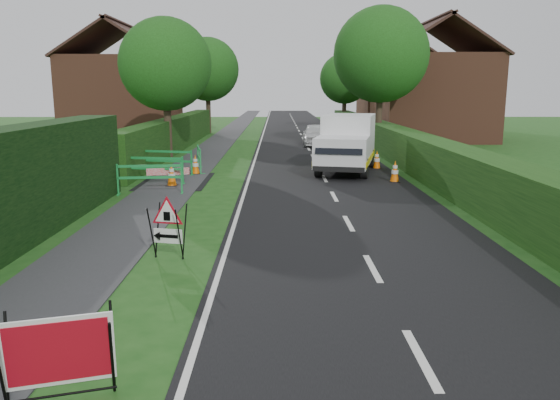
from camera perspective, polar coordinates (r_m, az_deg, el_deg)
name	(u,v)px	position (r m, az deg, el deg)	size (l,w,h in m)	color
ground	(235,289)	(9.36, -4.73, -9.20)	(120.00, 120.00, 0.00)	#1B4A15
road_surface	(299,132)	(43.89, 2.04, 7.13)	(6.00, 90.00, 0.02)	black
footpath	(231,132)	(44.01, -5.19, 7.10)	(2.00, 90.00, 0.02)	#2D2D30
hedge_west_far	(176,149)	(31.43, -10.82, 5.22)	(1.00, 24.00, 1.80)	#14380F
hedge_east	(403,163)	(25.61, 12.78, 3.76)	(1.20, 50.00, 1.50)	#14380F
house_west	(123,96)	(40.19, -16.04, 10.43)	(7.50, 7.40, 7.88)	brown
house_east_a	(432,96)	(38.15, 15.60, 10.42)	(7.50, 7.40, 7.88)	brown
house_east_b	(400,94)	(51.97, 12.46, 10.73)	(7.50, 7.40, 7.88)	brown
tree_nw	(165,64)	(27.28, -11.88, 13.69)	(4.40, 4.40, 6.70)	#2D2116
tree_ne	(381,55)	(31.31, 10.50, 14.69)	(5.20, 5.20, 7.79)	#2D2116
tree_fw	(207,69)	(43.09, -7.60, 13.38)	(4.80, 4.80, 7.24)	#2D2116
tree_fe	(345,79)	(47.09, 6.79, 12.48)	(4.20, 4.20, 6.33)	#2D2116
red_rect_sign	(58,353)	(6.45, -22.15, -14.62)	(1.26, 0.96, 0.96)	black
triangle_sign	(166,223)	(10.88, -11.84, -2.36)	(0.88, 0.88, 1.07)	black
works_van	(347,142)	(22.46, 7.02, 6.03)	(3.05, 5.31, 2.28)	silver
traffic_cone_0	(395,171)	(20.21, 11.92, 2.93)	(0.38, 0.38, 0.79)	black
traffic_cone_1	(377,160)	(23.53, 10.08, 4.17)	(0.38, 0.38, 0.79)	black
traffic_cone_2	(363,154)	(25.61, 8.69, 4.80)	(0.38, 0.38, 0.79)	black
traffic_cone_3	(172,175)	(19.31, -11.26, 2.57)	(0.38, 0.38, 0.79)	black
traffic_cone_4	(195,164)	(21.94, -8.84, 3.70)	(0.38, 0.38, 0.79)	black
ped_barrier_0	(150,175)	(17.89, -13.46, 2.56)	(2.09, 0.57, 1.00)	#198B3B
ped_barrier_1	(156,166)	(19.88, -12.87, 3.45)	(2.09, 0.68, 1.00)	#198B3B
ped_barrier_2	(168,159)	(21.94, -11.65, 4.23)	(2.08, 0.83, 1.00)	#198B3B
ped_barrier_3	(199,156)	(22.80, -8.46, 4.60)	(0.73, 2.09, 1.00)	#198B3B
redwhite_plank	(169,184)	(19.86, -11.57, 1.65)	(1.50, 0.04, 0.25)	red
hatchback_car	(316,135)	(33.11, 3.77, 6.84)	(1.55, 3.85, 1.31)	silver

